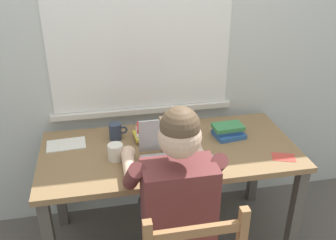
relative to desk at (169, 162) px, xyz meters
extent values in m
plane|color=#56514C|center=(0.00, 0.00, -0.63)|extent=(8.00, 8.00, 0.00)
cube|color=beige|center=(0.00, 0.44, 0.67)|extent=(6.00, 0.04, 2.60)
cube|color=white|center=(-0.10, 0.41, 0.68)|extent=(1.17, 0.01, 0.98)
cube|color=beige|center=(-0.10, 0.41, 0.17)|extent=(1.23, 0.06, 0.04)
cube|color=olive|center=(0.00, 0.00, 0.07)|extent=(1.53, 0.72, 0.03)
cube|color=#4C4742|center=(0.72, -0.31, -0.29)|extent=(0.06, 0.06, 0.69)
cube|color=#4C4742|center=(-0.72, 0.31, -0.29)|extent=(0.06, 0.06, 0.69)
cube|color=#4C4742|center=(0.72, 0.31, -0.29)|extent=(0.06, 0.06, 0.69)
cube|color=brown|center=(-0.06, -0.54, 0.08)|extent=(0.34, 0.20, 0.50)
sphere|color=#DBB293|center=(-0.06, -0.54, 0.47)|extent=(0.19, 0.19, 0.19)
sphere|color=brown|center=(-0.06, -0.54, 0.53)|extent=(0.17, 0.17, 0.17)
cube|color=brown|center=(-0.06, -0.45, 0.51)|extent=(0.13, 0.10, 0.01)
cylinder|color=#38383D|center=(-0.15, -0.34, -0.17)|extent=(0.13, 0.40, 0.13)
cylinder|color=#38383D|center=(0.03, -0.34, -0.17)|extent=(0.13, 0.40, 0.13)
cylinder|color=#38383D|center=(-0.15, -0.14, -0.40)|extent=(0.10, 0.10, 0.46)
cylinder|color=#38383D|center=(0.03, -0.14, -0.40)|extent=(0.10, 0.10, 0.46)
cylinder|color=brown|center=(-0.26, -0.45, 0.24)|extent=(0.10, 0.25, 0.25)
cylinder|color=#DBB293|center=(-0.26, -0.22, 0.14)|extent=(0.07, 0.28, 0.07)
sphere|color=#DBB293|center=(-0.25, -0.08, 0.14)|extent=(0.08, 0.08, 0.08)
cylinder|color=brown|center=(0.14, -0.45, 0.24)|extent=(0.10, 0.25, 0.25)
cylinder|color=#DBB293|center=(0.14, -0.22, 0.14)|extent=(0.07, 0.28, 0.07)
sphere|color=#DBB293|center=(0.13, -0.08, 0.14)|extent=(0.08, 0.08, 0.08)
cube|color=olive|center=(-0.06, -0.85, 0.23)|extent=(0.36, 0.02, 0.04)
cube|color=#ADAFB2|center=(-0.02, -0.18, 0.10)|extent=(0.33, 0.23, 0.02)
cube|color=silver|center=(-0.02, -0.18, 0.11)|extent=(0.29, 0.17, 0.00)
cube|color=#ADAFB2|center=(-0.02, -0.04, 0.22)|extent=(0.33, 0.05, 0.22)
cube|color=#99A8B2|center=(-0.02, -0.04, 0.22)|extent=(0.29, 0.04, 0.19)
ellipsoid|color=#ADAFB2|center=(0.20, -0.18, 0.11)|extent=(0.06, 0.10, 0.03)
cylinder|color=silver|center=(-0.32, -0.05, 0.14)|extent=(0.09, 0.09, 0.09)
torus|color=silver|center=(-0.27, -0.05, 0.14)|extent=(0.05, 0.01, 0.05)
cylinder|color=#2D384C|center=(-0.31, 0.18, 0.14)|extent=(0.08, 0.08, 0.10)
torus|color=#2D384C|center=(-0.26, 0.18, 0.15)|extent=(0.05, 0.01, 0.05)
cube|color=gray|center=(-0.08, 0.16, 0.10)|extent=(0.18, 0.15, 0.02)
cube|color=gold|center=(-0.10, 0.14, 0.12)|extent=(0.21, 0.15, 0.02)
cube|color=white|center=(-0.09, 0.15, 0.14)|extent=(0.19, 0.14, 0.02)
cube|color=#BC332D|center=(-0.09, 0.16, 0.17)|extent=(0.17, 0.13, 0.03)
cube|color=#2D5B9E|center=(0.40, 0.08, 0.11)|extent=(0.20, 0.17, 0.03)
cube|color=#2D5B9E|center=(0.39, 0.09, 0.13)|extent=(0.17, 0.12, 0.03)
cube|color=#38844C|center=(0.39, 0.08, 0.16)|extent=(0.19, 0.13, 0.03)
cube|color=white|center=(0.07, -0.02, 0.10)|extent=(0.25, 0.20, 0.01)
cube|color=silver|center=(-0.61, 0.16, 0.10)|extent=(0.24, 0.16, 0.01)
cube|color=#C63D33|center=(0.63, -0.22, 0.09)|extent=(0.15, 0.13, 0.00)
camera|label=1|loc=(-0.38, -1.90, 1.26)|focal=40.22mm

